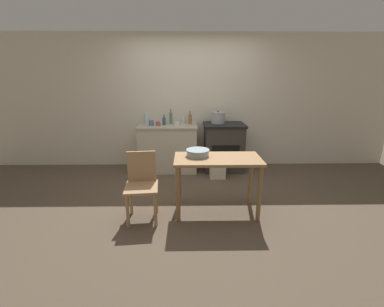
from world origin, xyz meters
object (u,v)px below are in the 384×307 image
at_px(mixing_bowl_large, 198,152).
at_px(stock_pot, 218,118).
at_px(cup_mid_right, 151,123).
at_px(bottle_far_left, 147,119).
at_px(chair, 142,184).
at_px(flour_sack, 218,168).
at_px(work_table, 217,167).
at_px(stove, 223,147).
at_px(bottle_left, 171,118).
at_px(bottle_center, 190,119).
at_px(cup_right, 177,124).
at_px(bottle_mid_left, 164,121).
at_px(cup_center_right, 158,123).
at_px(bottle_center_left, 184,120).

bearing_deg(mixing_bowl_large, stock_pot, 74.95).
bearing_deg(cup_mid_right, bottle_far_left, 117.75).
xyz_separation_m(chair, cup_mid_right, (-0.10, 1.77, 0.46)).
height_order(flour_sack, bottle_far_left, bottle_far_left).
bearing_deg(work_table, chair, -172.97).
xyz_separation_m(stove, bottle_left, (-1.02, 0.16, 0.54)).
relative_size(bottle_far_left, bottle_center, 0.94).
xyz_separation_m(cup_mid_right, cup_right, (0.49, -0.09, -0.01)).
bearing_deg(cup_mid_right, stock_pot, 3.85).
distance_m(bottle_mid_left, cup_right, 0.29).
bearing_deg(cup_right, chair, -103.02).
bearing_deg(stock_pot, work_table, -96.30).
distance_m(bottle_mid_left, cup_center_right, 0.14).
bearing_deg(bottle_left, mixing_bowl_large, -75.41).
height_order(stock_pot, cup_mid_right, stock_pot).
xyz_separation_m(work_table, bottle_mid_left, (-0.83, 1.70, 0.32)).
bearing_deg(bottle_center_left, mixing_bowl_large, -83.40).
bearing_deg(bottle_far_left, bottle_center, -6.80).
distance_m(flour_sack, cup_center_right, 1.37).
height_order(work_table, bottle_mid_left, bottle_mid_left).
bearing_deg(flour_sack, bottle_left, 143.99).
xyz_separation_m(stove, cup_right, (-0.88, -0.12, 0.47)).
bearing_deg(mixing_bowl_large, bottle_left, 104.59).
bearing_deg(bottle_center, cup_center_right, -165.88).
distance_m(chair, bottle_center, 2.06).
height_order(work_table, chair, chair).
bearing_deg(cup_center_right, bottle_far_left, 134.53).
xyz_separation_m(bottle_far_left, bottle_mid_left, (0.36, -0.17, -0.02)).
bearing_deg(bottle_center, stove, -8.98).
relative_size(bottle_mid_left, bottle_center_left, 1.09).
relative_size(bottle_left, cup_right, 3.43).
bearing_deg(bottle_far_left, bottle_left, -5.12).
relative_size(bottle_mid_left, cup_mid_right, 1.95).
relative_size(stock_pot, bottle_center, 1.06).
bearing_deg(stock_pot, bottle_center, 175.60).
distance_m(mixing_bowl_large, bottle_mid_left, 1.73).
relative_size(stove, bottle_mid_left, 4.82).
bearing_deg(bottle_center_left, stock_pot, -12.97).
bearing_deg(bottle_center_left, cup_mid_right, -158.76).
xyz_separation_m(work_table, cup_mid_right, (-1.06, 1.65, 0.30)).
relative_size(stove, bottle_left, 3.18).
distance_m(flour_sack, cup_mid_right, 1.49).
bearing_deg(bottle_center, work_table, -79.22).
distance_m(bottle_mid_left, bottle_center_left, 0.41).
xyz_separation_m(flour_sack, bottle_far_left, (-1.33, 0.67, 0.78)).
bearing_deg(mixing_bowl_large, stove, 70.58).
height_order(bottle_mid_left, cup_mid_right, bottle_mid_left).
bearing_deg(cup_mid_right, bottle_mid_left, 13.35).
distance_m(work_table, bottle_far_left, 2.24).
xyz_separation_m(mixing_bowl_large, cup_right, (-0.32, 1.47, 0.11)).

